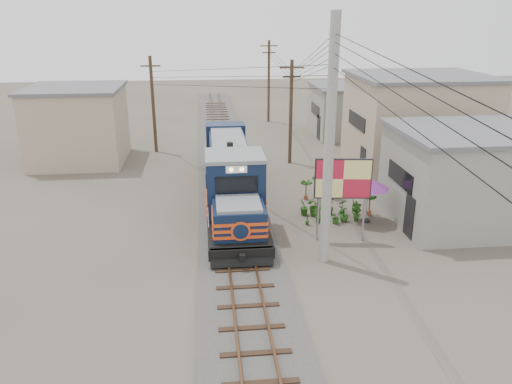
{
  "coord_description": "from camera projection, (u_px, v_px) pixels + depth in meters",
  "views": [
    {
      "loc": [
        -1.3,
        -18.98,
        9.93
      ],
      "look_at": [
        0.91,
        2.25,
        2.2
      ],
      "focal_mm": 35.0,
      "sensor_mm": 36.0,
      "label": 1
    }
  ],
  "objects": [
    {
      "name": "wooden_pole_left",
      "position": [
        153.0,
        103.0,
        36.35
      ],
      "size": [
        1.6,
        0.24,
        7.0
      ],
      "color": "#4C3826",
      "rests_on": "ground"
    },
    {
      "name": "ballast",
      "position": [
        228.0,
        182.0,
        30.58
      ],
      "size": [
        3.6,
        70.0,
        0.16
      ],
      "primitive_type": "cube",
      "color": "#595651",
      "rests_on": "ground"
    },
    {
      "name": "billboard",
      "position": [
        343.0,
        181.0,
        22.03
      ],
      "size": [
        2.52,
        0.44,
        3.91
      ],
      "rotation": [
        0.0,
        0.0,
        -0.12
      ],
      "color": "#99999E",
      "rests_on": "ground"
    },
    {
      "name": "locomotive",
      "position": [
        231.0,
        177.0,
        26.62
      ],
      "size": [
        2.73,
        14.86,
        3.68
      ],
      "color": "black",
      "rests_on": "ground"
    },
    {
      "name": "ground",
      "position": [
        240.0,
        259.0,
        21.25
      ],
      "size": [
        120.0,
        120.0,
        0.0
      ],
      "primitive_type": "plane",
      "color": "#473F35",
      "rests_on": "ground"
    },
    {
      "name": "market_umbrella",
      "position": [
        369.0,
        183.0,
        24.36
      ],
      "size": [
        2.27,
        2.27,
        2.32
      ],
      "rotation": [
        0.0,
        0.0,
        -0.08
      ],
      "color": "black",
      "rests_on": "ground"
    },
    {
      "name": "wooden_pole_mid",
      "position": [
        291.0,
        110.0,
        33.53
      ],
      "size": [
        1.6,
        0.24,
        7.0
      ],
      "color": "#4C3826",
      "rests_on": "ground"
    },
    {
      "name": "shophouse_mid",
      "position": [
        416.0,
        122.0,
        32.64
      ],
      "size": [
        8.4,
        7.35,
        6.2
      ],
      "color": "tan",
      "rests_on": "ground"
    },
    {
      "name": "power_lines",
      "position": [
        224.0,
        59.0,
        26.61
      ],
      "size": [
        9.65,
        19.0,
        3.3
      ],
      "color": "black",
      "rests_on": "ground"
    },
    {
      "name": "shophouse_left",
      "position": [
        78.0,
        125.0,
        34.35
      ],
      "size": [
        6.3,
        6.3,
        5.2
      ],
      "color": "tan",
      "rests_on": "ground"
    },
    {
      "name": "shophouse_front",
      "position": [
        469.0,
        176.0,
        24.38
      ],
      "size": [
        7.35,
        6.3,
        4.7
      ],
      "color": "gray",
      "rests_on": "ground"
    },
    {
      "name": "track",
      "position": [
        228.0,
        180.0,
        30.52
      ],
      "size": [
        1.15,
        70.0,
        0.12
      ],
      "color": "#51331E",
      "rests_on": "ground"
    },
    {
      "name": "shophouse_back",
      "position": [
        350.0,
        110.0,
        42.18
      ],
      "size": [
        6.3,
        6.3,
        4.2
      ],
      "color": "gray",
      "rests_on": "ground"
    },
    {
      "name": "plant_nursery",
      "position": [
        327.0,
        209.0,
        25.46
      ],
      "size": [
        3.3,
        2.1,
        1.07
      ],
      "color": "#235117",
      "rests_on": "ground"
    },
    {
      "name": "vendor",
      "position": [
        335.0,
        184.0,
        27.81
      ],
      "size": [
        0.75,
        0.73,
        1.74
      ],
      "primitive_type": "imported",
      "rotation": [
        0.0,
        0.0,
        3.85
      ],
      "color": "black",
      "rests_on": "ground"
    },
    {
      "name": "wooden_pole_far",
      "position": [
        269.0,
        80.0,
        46.57
      ],
      "size": [
        1.6,
        0.24,
        7.5
      ],
      "color": "#4C3826",
      "rests_on": "ground"
    },
    {
      "name": "utility_pole_main",
      "position": [
        329.0,
        146.0,
        19.42
      ],
      "size": [
        0.4,
        0.4,
        10.0
      ],
      "color": "#9E9B93",
      "rests_on": "ground"
    }
  ]
}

